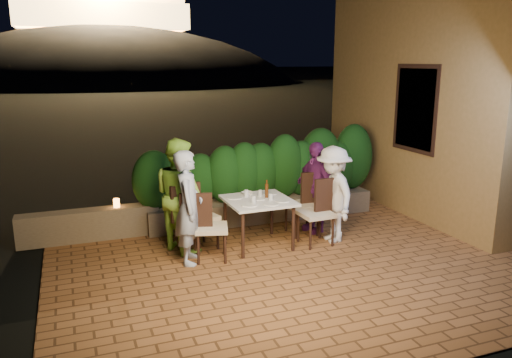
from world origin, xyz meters
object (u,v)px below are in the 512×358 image
chair_left_back (199,216)px  parapet_lamp (117,203)px  beer_bottle (267,189)px  diner_purple (315,187)px  bowl (248,193)px  dining_table (258,222)px  diner_white (333,195)px  chair_left_front (211,226)px  chair_right_front (316,212)px  diner_blue (189,207)px  chair_right_back (302,204)px  diner_green (179,195)px

chair_left_back → parapet_lamp: chair_left_back is taller
beer_bottle → diner_purple: 1.03m
bowl → diner_purple: size_ratio=0.12×
dining_table → diner_purple: size_ratio=0.64×
bowl → diner_white: size_ratio=0.11×
dining_table → chair_left_front: 0.89m
bowl → diner_white: 1.35m
chair_right_front → diner_purple: size_ratio=0.68×
dining_table → diner_blue: size_ratio=0.60×
diner_purple → chair_right_back: bearing=-89.0°
chair_left_back → diner_green: (-0.27, 0.09, 0.33)m
bowl → chair_left_back: size_ratio=0.17×
chair_left_front → diner_green: (-0.33, 0.57, 0.36)m
chair_left_back → beer_bottle: bearing=-24.7°
dining_table → chair_right_front: size_ratio=0.94×
chair_left_front → diner_green: size_ratio=0.58×
beer_bottle → chair_left_front: beer_bottle is taller
parapet_lamp → beer_bottle: bearing=-27.9°
chair_left_back → diner_purple: (2.04, 0.12, 0.24)m
diner_blue → chair_right_front: bearing=-72.2°
diner_white → beer_bottle: bearing=-103.4°
chair_left_back → chair_right_back: chair_left_back is taller
bowl → chair_left_back: bearing=-171.0°
chair_right_back → diner_white: size_ratio=0.68×
dining_table → chair_left_back: bearing=167.8°
dining_table → chair_left_front: bearing=-161.2°
bowl → parapet_lamp: bearing=155.8°
parapet_lamp → diner_white: bearing=-24.1°
parapet_lamp → chair_left_back: bearing=-42.0°
beer_bottle → bowl: beer_bottle is taller
chair_right_front → diner_white: diner_white is taller
parapet_lamp → chair_right_back: bearing=-18.2°
diner_blue → chair_left_front: bearing=-75.0°
chair_right_front → dining_table: bearing=-19.1°
dining_table → beer_bottle: beer_bottle is taller
chair_left_back → chair_right_back: size_ratio=1.01×
beer_bottle → chair_right_front: 0.85m
chair_right_back → diner_blue: 2.12m
chair_right_front → diner_green: (-2.03, 0.55, 0.34)m
bowl → diner_blue: 1.25m
chair_left_back → diner_blue: size_ratio=0.65×
chair_left_front → diner_blue: (-0.32, 0.01, 0.32)m
parapet_lamp → dining_table: bearing=-30.8°
diner_green → diner_white: (2.34, -0.51, -0.09)m
diner_purple → bowl: bearing=-103.0°
chair_right_front → diner_white: (0.31, 0.03, 0.25)m
diner_blue → diner_white: 2.33m
diner_green → chair_right_front: bearing=-129.3°
dining_table → chair_right_front: chair_right_front is taller
beer_bottle → chair_left_front: 1.12m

